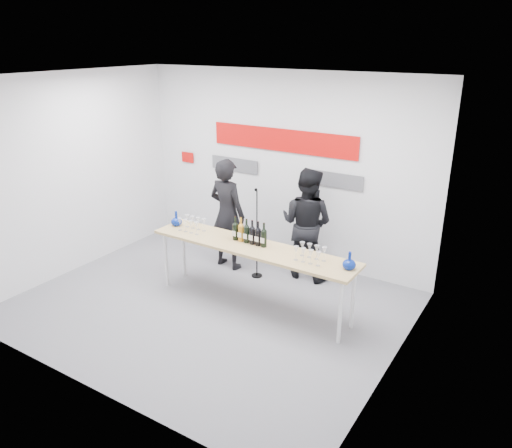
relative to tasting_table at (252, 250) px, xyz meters
name	(u,v)px	position (x,y,z in m)	size (l,w,h in m)	color
ground	(209,306)	(-0.48, -0.35, -0.81)	(5.00, 5.00, 0.00)	slate
back_wall	(283,168)	(-0.48, 1.65, 0.69)	(5.00, 0.04, 3.00)	silver
signage	(279,149)	(-0.53, 1.62, 1.00)	(3.38, 0.02, 0.79)	#C20A08
tasting_table	(252,250)	(0.00, 0.00, 0.00)	(2.93, 0.62, 0.88)	tan
wine_bottles	(249,232)	(-0.08, 0.06, 0.23)	(0.53, 0.08, 0.33)	black
decanter_left	(176,218)	(-1.34, 0.06, 0.17)	(0.16, 0.16, 0.21)	navy
decanter_right	(349,260)	(1.34, 0.03, 0.17)	(0.16, 0.16, 0.21)	navy
glasses_left	(192,225)	(-1.01, 0.01, 0.16)	(0.37, 0.23, 0.18)	silver
glasses_right	(310,254)	(0.85, -0.01, 0.16)	(0.37, 0.23, 0.18)	silver
presenter_left	(227,214)	(-1.00, 0.85, 0.06)	(0.64, 0.42, 1.75)	black
presenter_right	(306,224)	(0.19, 1.20, 0.04)	(0.82, 0.64, 1.69)	black
mic_stand	(257,250)	(-0.41, 0.77, -0.38)	(0.16, 0.16, 1.41)	black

